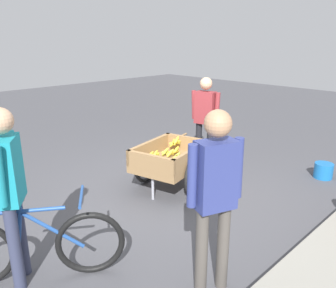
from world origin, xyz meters
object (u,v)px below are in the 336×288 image
Objects in this scene: bystander_person at (215,188)px; bicycle at (36,247)px; cyclist_person at (9,183)px; vendor_person at (205,114)px; plastic_bucket at (323,171)px; fruit_cart at (171,161)px.

bicycle is at bearing -49.78° from bystander_person.
bystander_person is (-1.06, 1.25, 0.67)m from bicycle.
bicycle is at bearing 145.79° from cyclist_person.
bystander_person is (2.43, 2.10, 0.08)m from vendor_person.
cyclist_person is at bearing -12.35° from plastic_bucket.
plastic_bucket is at bearing 167.65° from cyclist_person.
fruit_cart is 1.25m from vendor_person.
fruit_cart is 5.97× the size of plastic_bucket.
cyclist_person is 5.63× the size of plastic_bucket.
plastic_bucket is at bearing 118.23° from vendor_person.
bicycle is 0.68m from cyclist_person.
vendor_person is 0.93× the size of bystander_person.
fruit_cart is at bearing -36.10° from plastic_bucket.
fruit_cart is 2.45m from bicycle.
fruit_cart is 1.27× the size of bicycle.
bystander_person is at bearing 40.86° from vendor_person.
vendor_person is 2.16m from plastic_bucket.
bicycle is (2.38, 0.59, -0.08)m from fruit_cart.
cyclist_person is at bearing 11.96° from vendor_person.
cyclist_person is at bearing 11.34° from fruit_cart.
bicycle reaches higher than plastic_bucket.
bicycle is (3.49, 0.85, -0.59)m from vendor_person.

